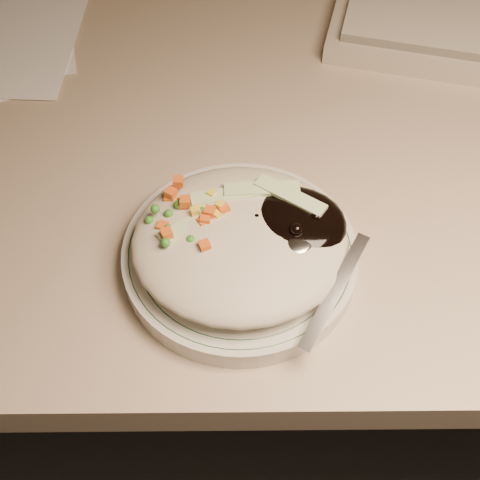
{
  "coord_description": "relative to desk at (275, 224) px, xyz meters",
  "views": [
    {
      "loc": [
        -0.05,
        0.82,
        1.25
      ],
      "look_at": [
        -0.05,
        1.18,
        0.78
      ],
      "focal_mm": 50.0,
      "sensor_mm": 36.0,
      "label": 1
    }
  ],
  "objects": [
    {
      "name": "meal",
      "position": [
        -0.04,
        -0.21,
        0.24
      ],
      "size": [
        0.21,
        0.19,
        0.05
      ],
      "color": "beige",
      "rests_on": "plate"
    },
    {
      "name": "plate",
      "position": [
        -0.05,
        -0.2,
        0.21
      ],
      "size": [
        0.22,
        0.22,
        0.02
      ],
      "primitive_type": "cylinder",
      "color": "silver",
      "rests_on": "desk"
    },
    {
      "name": "desk",
      "position": [
        0.0,
        0.0,
        0.0
      ],
      "size": [
        1.4,
        0.7,
        0.74
      ],
      "color": "tan",
      "rests_on": "ground"
    },
    {
      "name": "plate_rim",
      "position": [
        -0.05,
        -0.2,
        0.22
      ],
      "size": [
        0.2,
        0.2,
        0.0
      ],
      "color": "#144723",
      "rests_on": "plate"
    }
  ]
}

